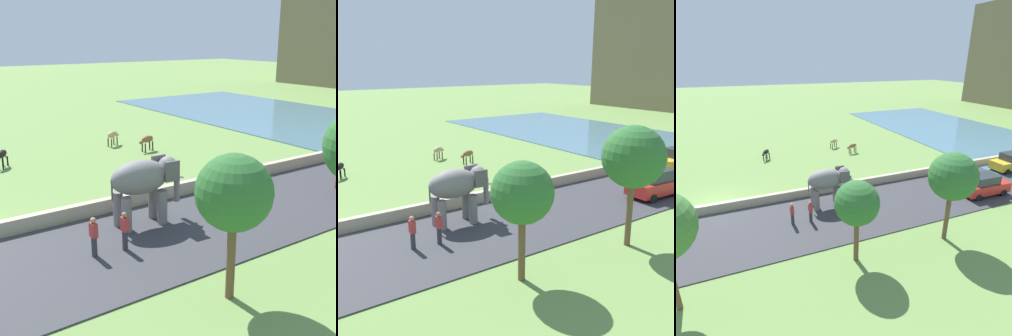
{
  "view_description": "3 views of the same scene",
  "coord_description": "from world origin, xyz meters",
  "views": [
    {
      "loc": [
        19.26,
        -1.39,
        8.08
      ],
      "look_at": [
        0.21,
        11.47,
        1.26
      ],
      "focal_mm": 47.69,
      "sensor_mm": 36.0,
      "label": 1
    },
    {
      "loc": [
        21.47,
        -1.5,
        8.25
      ],
      "look_at": [
        0.96,
        12.82,
        1.81
      ],
      "focal_mm": 43.95,
      "sensor_mm": 36.0,
      "label": 2
    },
    {
      "loc": [
        21.56,
        1.74,
        10.49
      ],
      "look_at": [
        0.14,
        10.65,
        1.53
      ],
      "focal_mm": 30.11,
      "sensor_mm": 36.0,
      "label": 3
    }
  ],
  "objects": [
    {
      "name": "lake",
      "position": [
        -14.0,
        34.15,
        0.04
      ],
      "size": [
        36.0,
        18.0,
        0.08
      ],
      "primitive_type": "cube",
      "color": "slate",
      "rests_on": "ground"
    },
    {
      "name": "tree_near",
      "position": [
        9.92,
        7.3,
        3.54
      ],
      "size": [
        2.4,
        2.4,
        4.78
      ],
      "color": "brown",
      "rests_on": "ground"
    },
    {
      "name": "road_surface",
      "position": [
        5.0,
        20.0,
        0.03
      ],
      "size": [
        7.0,
        120.0,
        0.06
      ],
      "primitive_type": "cube",
      "color": "#38383D",
      "rests_on": "ground"
    },
    {
      "name": "car_red",
      "position": [
        6.57,
        20.42,
        0.9
      ],
      "size": [
        1.92,
        4.06,
        1.8
      ],
      "color": "red",
      "rests_on": "ground"
    },
    {
      "name": "tree_mid",
      "position": [
        10.2,
        13.25,
        4.18
      ],
      "size": [
        2.82,
        2.82,
        5.62
      ],
      "color": "brown",
      "rests_on": "ground"
    },
    {
      "name": "person_beside_elephant",
      "position": [
        5.22,
        6.07,
        0.87
      ],
      "size": [
        0.36,
        0.22,
        1.63
      ],
      "color": "#33333D",
      "rests_on": "ground"
    },
    {
      "name": "cow_black",
      "position": [
        -9.27,
        5.14,
        0.84
      ],
      "size": [
        1.32,
        1.09,
        1.15
      ],
      "color": "black",
      "rests_on": "ground"
    },
    {
      "name": "cow_brown",
      "position": [
        -7.77,
        15.01,
        0.84
      ],
      "size": [
        0.7,
        1.42,
        1.15
      ],
      "color": "brown",
      "rests_on": "ground"
    },
    {
      "name": "cow_tan",
      "position": [
        -10.65,
        13.72,
        0.84
      ],
      "size": [
        0.98,
        1.37,
        1.15
      ],
      "color": "tan",
      "rests_on": "ground"
    },
    {
      "name": "elephant",
      "position": [
        3.44,
        8.06,
        2.04
      ],
      "size": [
        1.52,
        3.49,
        2.99
      ],
      "color": "slate",
      "rests_on": "ground"
    },
    {
      "name": "barrier_wall",
      "position": [
        1.2,
        18.0,
        0.34
      ],
      "size": [
        0.4,
        110.0,
        0.69
      ],
      "primitive_type": "cube",
      "color": "tan",
      "rests_on": "ground"
    },
    {
      "name": "person_trailing",
      "position": [
        5.03,
        4.86,
        0.87
      ],
      "size": [
        0.36,
        0.22,
        1.63
      ],
      "color": "#33333D",
      "rests_on": "ground"
    }
  ]
}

